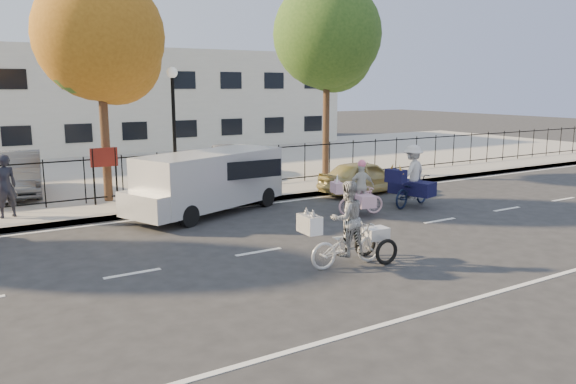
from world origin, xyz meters
TOP-DOWN VIEW (x-y plane):
  - ground at (0.00, 0.00)m, footprint 120.00×120.00m
  - road_markings at (0.00, 0.00)m, footprint 60.00×9.52m
  - curb at (0.00, 5.05)m, footprint 60.00×0.10m
  - sidewalk at (0.00, 6.10)m, footprint 60.00×2.20m
  - parking_lot at (0.00, 15.00)m, footprint 60.00×15.60m
  - iron_fence at (0.00, 7.20)m, footprint 58.00×0.06m
  - building at (0.00, 25.00)m, footprint 34.00×10.00m
  - lamppost at (0.50, 6.80)m, footprint 0.36×0.36m
  - street_sign at (-1.85, 6.80)m, footprint 0.85×0.06m
  - zebra_trike at (1.16, -1.89)m, footprint 2.19×0.85m
  - unicorn_bike at (4.50, 1.82)m, footprint 1.72×1.23m
  - bull_bike at (6.70, 1.93)m, footprint 2.23×1.57m
  - white_van at (0.69, 4.50)m, footprint 5.74×3.43m
  - gold_sedan at (6.81, 4.50)m, footprint 3.67×1.70m
  - pedestrian at (-4.76, 6.36)m, footprint 0.76×0.60m
  - lot_car_c at (-4.07, 10.06)m, footprint 2.15×4.64m
  - lot_car_d at (4.02, 10.24)m, footprint 2.71×4.21m
  - tree_mid at (-1.52, 7.36)m, footprint 4.06×4.06m
  - tree_east at (7.85, 8.26)m, footprint 4.47×4.47m

SIDE VIEW (x-z plane):
  - ground at x=0.00m, z-range 0.00..0.00m
  - road_markings at x=0.00m, z-range 0.00..0.01m
  - curb at x=0.00m, z-range 0.00..0.15m
  - sidewalk at x=0.00m, z-range 0.00..0.15m
  - parking_lot at x=0.00m, z-range 0.00..0.15m
  - gold_sedan at x=6.81m, z-range 0.00..1.22m
  - unicorn_bike at x=4.50m, z-range -0.22..1.47m
  - zebra_trike at x=1.16m, z-range -0.21..1.66m
  - bull_bike at x=6.70m, z-range -0.20..1.81m
  - lot_car_d at x=4.02m, z-range 0.15..1.48m
  - lot_car_c at x=-4.07m, z-range 0.15..1.62m
  - iron_fence at x=0.00m, z-range 0.15..1.65m
  - white_van at x=0.69m, z-range 0.10..1.97m
  - pedestrian at x=-4.76m, z-range 0.15..1.97m
  - street_sign at x=-1.85m, z-range 0.52..2.32m
  - building at x=0.00m, z-range 0.00..6.00m
  - lamppost at x=0.50m, z-range 0.95..5.28m
  - tree_mid at x=-1.52m, z-range 1.49..8.92m
  - tree_east at x=7.85m, z-range 1.64..9.84m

